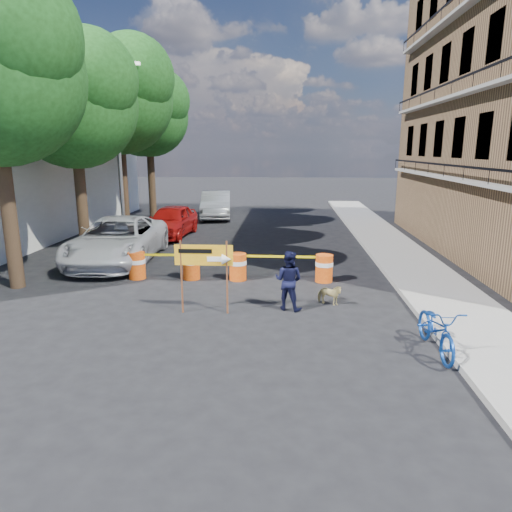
# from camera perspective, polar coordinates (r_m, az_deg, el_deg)

# --- Properties ---
(ground) EXTENTS (120.00, 120.00, 0.00)m
(ground) POSITION_cam_1_polar(r_m,az_deg,el_deg) (12.09, -4.03, -7.31)
(ground) COLOR black
(ground) RESTS_ON ground
(sidewalk_east) EXTENTS (2.40, 40.00, 0.15)m
(sidewalk_east) POSITION_cam_1_polar(r_m,az_deg,el_deg) (18.30, 18.28, -0.60)
(sidewalk_east) COLOR gray
(sidewalk_east) RESTS_ON ground
(tree_mid_a) EXTENTS (5.25, 5.00, 8.68)m
(tree_mid_a) POSITION_cam_1_polar(r_m,az_deg,el_deg) (20.11, -21.72, 17.38)
(tree_mid_a) COLOR #332316
(tree_mid_a) RESTS_ON ground
(tree_mid_b) EXTENTS (5.67, 5.40, 9.62)m
(tree_mid_b) POSITION_cam_1_polar(r_m,az_deg,el_deg) (24.79, -16.73, 18.43)
(tree_mid_b) COLOR #332316
(tree_mid_b) RESTS_ON ground
(tree_far) EXTENTS (5.04, 4.80, 8.84)m
(tree_far) POSITION_cam_1_polar(r_m,az_deg,el_deg) (29.49, -13.19, 16.73)
(tree_far) COLOR #332316
(tree_far) RESTS_ON ground
(streetlamp) EXTENTS (1.25, 0.18, 8.00)m
(streetlamp) POSITION_cam_1_polar(r_m,az_deg,el_deg) (22.04, -16.61, 13.05)
(streetlamp) COLOR gray
(streetlamp) RESTS_ON ground
(barrel_far_left) EXTENTS (0.58, 0.58, 0.90)m
(barrel_far_left) POSITION_cam_1_polar(r_m,az_deg,el_deg) (15.71, -14.68, -1.08)
(barrel_far_left) COLOR #E6400D
(barrel_far_left) RESTS_ON ground
(barrel_mid_left) EXTENTS (0.58, 0.58, 0.90)m
(barrel_mid_left) POSITION_cam_1_polar(r_m,az_deg,el_deg) (15.30, -8.09, -1.15)
(barrel_mid_left) COLOR #E6400D
(barrel_mid_left) RESTS_ON ground
(barrel_mid_right) EXTENTS (0.58, 0.58, 0.90)m
(barrel_mid_right) POSITION_cam_1_polar(r_m,az_deg,el_deg) (15.05, -2.28, -1.27)
(barrel_mid_right) COLOR #E6400D
(barrel_mid_right) RESTS_ON ground
(barrel_far_right) EXTENTS (0.58, 0.58, 0.90)m
(barrel_far_right) POSITION_cam_1_polar(r_m,az_deg,el_deg) (15.01, 8.51, -1.45)
(barrel_far_right) COLOR #E6400D
(barrel_far_right) RESTS_ON ground
(detour_sign) EXTENTS (1.52, 0.28, 1.95)m
(detour_sign) POSITION_cam_1_polar(r_m,az_deg,el_deg) (11.79, -5.56, -0.57)
(detour_sign) COLOR #592D19
(detour_sign) RESTS_ON ground
(pedestrian) EXTENTS (0.95, 0.85, 1.62)m
(pedestrian) POSITION_cam_1_polar(r_m,az_deg,el_deg) (12.24, 4.08, -3.05)
(pedestrian) COLOR black
(pedestrian) RESTS_ON ground
(bicycle) EXTENTS (0.76, 1.10, 2.04)m
(bicycle) POSITION_cam_1_polar(r_m,az_deg,el_deg) (10.30, 21.86, -5.94)
(bicycle) COLOR #123D93
(bicycle) RESTS_ON ground
(dog) EXTENTS (0.77, 0.55, 0.59)m
(dog) POSITION_cam_1_polar(r_m,az_deg,el_deg) (12.85, 9.14, -4.79)
(dog) COLOR tan
(dog) RESTS_ON ground
(suv_white) EXTENTS (3.15, 6.26, 1.70)m
(suv_white) POSITION_cam_1_polar(r_m,az_deg,el_deg) (18.14, -16.91, 1.89)
(suv_white) COLOR silver
(suv_white) RESTS_ON ground
(sedan_red) EXTENTS (2.13, 4.67, 1.55)m
(sedan_red) POSITION_cam_1_polar(r_m,az_deg,el_deg) (22.97, -10.55, 4.33)
(sedan_red) COLOR #AB100E
(sedan_red) RESTS_ON ground
(sedan_silver) EXTENTS (2.34, 5.23, 1.67)m
(sedan_silver) POSITION_cam_1_polar(r_m,az_deg,el_deg) (28.90, -5.00, 6.40)
(sedan_silver) COLOR #ABAEB2
(sedan_silver) RESTS_ON ground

